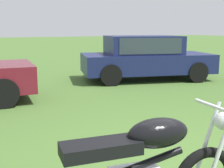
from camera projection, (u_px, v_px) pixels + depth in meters
name	position (u px, v px, depth m)	size (l,w,h in m)	color
car_navy	(145.00, 55.00, 9.69)	(4.53, 3.06, 1.43)	#161E4C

